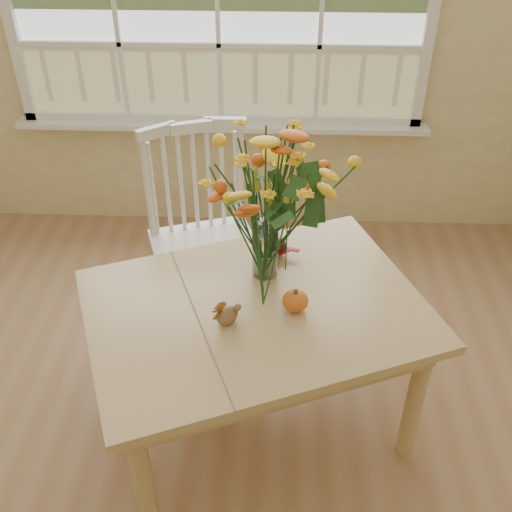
{
  "coord_description": "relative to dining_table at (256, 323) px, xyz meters",
  "views": [
    {
      "loc": [
        0.34,
        -1.09,
        2.17
      ],
      "look_at": [
        0.27,
        0.64,
        0.89
      ],
      "focal_mm": 42.0,
      "sensor_mm": 36.0,
      "label": 1
    }
  ],
  "objects": [
    {
      "name": "wall_back",
      "position": [
        -0.27,
        1.63,
        0.77
      ],
      "size": [
        4.0,
        0.02,
        2.7
      ],
      "primitive_type": "cube",
      "color": "#CDBD83",
      "rests_on": "floor"
    },
    {
      "name": "turkey_figurine",
      "position": [
        -0.1,
        -0.11,
        0.13
      ],
      "size": [
        0.1,
        0.1,
        0.11
      ],
      "rotation": [
        0.0,
        0.0,
        0.78
      ],
      "color": "#CCB78C",
      "rests_on": "dining_table"
    },
    {
      "name": "dining_table",
      "position": [
        0.0,
        0.0,
        0.0
      ],
      "size": [
        1.49,
        1.29,
        0.67
      ],
      "rotation": [
        0.0,
        0.0,
        0.38
      ],
      "color": "tan",
      "rests_on": "floor"
    },
    {
      "name": "dark_gourd",
      "position": [
        0.08,
        0.33,
        0.13
      ],
      "size": [
        0.12,
        0.08,
        0.07
      ],
      "color": "#38160F",
      "rests_on": "dining_table"
    },
    {
      "name": "pumpkin",
      "position": [
        0.15,
        -0.01,
        0.13
      ],
      "size": [
        0.1,
        0.1,
        0.08
      ],
      "primitive_type": "ellipsoid",
      "color": "#CF5C18",
      "rests_on": "dining_table"
    },
    {
      "name": "flower_vase",
      "position": [
        0.03,
        0.21,
        0.44
      ],
      "size": [
        0.49,
        0.49,
        0.58
      ],
      "color": "white",
      "rests_on": "dining_table"
    },
    {
      "name": "windsor_chair",
      "position": [
        -0.28,
        0.64,
        0.01
      ],
      "size": [
        0.61,
        0.6,
        1.05
      ],
      "rotation": [
        0.0,
        0.0,
        0.33
      ],
      "color": "white",
      "rests_on": "floor"
    }
  ]
}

